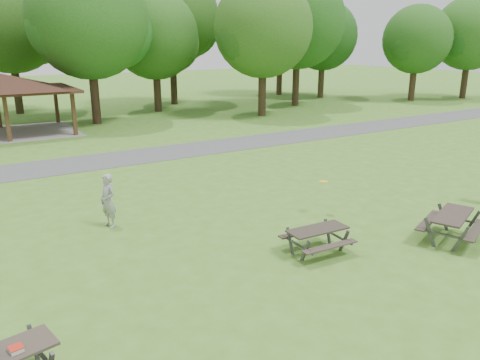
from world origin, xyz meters
The scene contains 16 objects.
ground centered at (0.00, 0.00, 0.00)m, with size 160.00×160.00×0.00m, color #407320.
asphalt_path centered at (0.00, 14.00, 0.01)m, with size 120.00×3.20×0.02m, color #48484A.
tree_row_e centered at (2.10, 25.03, 6.78)m, with size 8.40×8.00×11.02m.
tree_row_f centered at (8.09, 28.53, 5.84)m, with size 7.35×7.00×9.55m.
tree_row_g centered at (14.09, 22.03, 6.33)m, with size 7.77×7.40×10.25m.
tree_row_h centered at (20.10, 25.53, 7.03)m, with size 8.61×8.20×11.37m.
tree_row_i centered at (26.08, 29.03, 5.91)m, with size 7.14×6.80×9.52m.
tree_row_j centered at (32.08, 22.53, 5.56)m, with size 6.72×6.40×8.96m.
tree_deep_b centered at (-1.90, 33.03, 6.89)m, with size 8.40×8.00×11.13m.
tree_deep_c centered at (11.10, 32.03, 7.44)m, with size 8.82×8.40×11.90m.
tree_deep_d centered at (24.10, 33.53, 7.03)m, with size 8.40×8.00×11.27m.
tree_flank_right centered at (38.09, 21.03, 6.15)m, with size 7.56×7.20×9.97m.
picnic_table_middle centered at (1.43, 0.67, 0.54)m, with size 1.75×1.44×0.73m.
picnic_table_far centered at (5.29, -0.72, 0.62)m, with size 2.38×2.17×0.84m.
frisbee_in_flight centered at (3.58, 2.92, 1.12)m, with size 0.29×0.29×0.02m.
frisbee_thrower centered at (-2.86, 5.49, 0.85)m, with size 0.62×0.41×1.70m, color gray.
Camera 1 is at (-6.48, -8.25, 5.56)m, focal length 35.00 mm.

